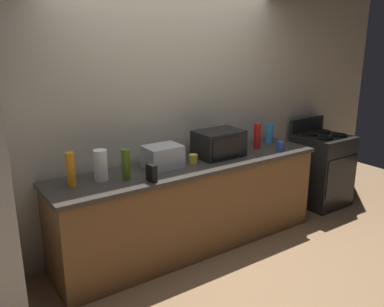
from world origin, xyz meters
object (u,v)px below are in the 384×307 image
(bottle_olive_oil, at_px, (126,164))
(mug_black, at_px, (242,145))
(mug_yellow, at_px, (193,159))
(toaster_oven, at_px, (163,156))
(bottle_hot_sauce, at_px, (257,136))
(paper_towel_roll, at_px, (101,165))
(stove_range, at_px, (321,169))
(microwave, at_px, (219,143))
(bottle_spray_cleaner, at_px, (270,133))
(mug_blue, at_px, (280,146))
(bottle_dish_soap, at_px, (71,170))
(cordless_phone, at_px, (152,173))

(bottle_olive_oil, relative_size, mug_black, 2.88)
(mug_black, bearing_deg, mug_yellow, -172.46)
(toaster_oven, height_order, bottle_hot_sauce, bottle_hot_sauce)
(paper_towel_roll, height_order, mug_yellow, paper_towel_roll)
(stove_range, bearing_deg, paper_towel_roll, 179.01)
(microwave, distance_m, mug_yellow, 0.36)
(toaster_oven, height_order, bottle_olive_oil, bottle_olive_oil)
(bottle_spray_cleaner, relative_size, mug_blue, 2.20)
(bottle_olive_oil, xyz_separation_m, mug_black, (1.47, 0.16, -0.09))
(paper_towel_roll, distance_m, mug_black, 1.66)
(bottle_spray_cleaner, bearing_deg, paper_towel_roll, -177.43)
(bottle_dish_soap, distance_m, mug_yellow, 1.20)
(bottle_hot_sauce, distance_m, mug_yellow, 0.89)
(stove_range, height_order, cordless_phone, stove_range)
(cordless_phone, relative_size, bottle_spray_cleaner, 0.67)
(bottle_hot_sauce, bearing_deg, microwave, -179.59)
(microwave, distance_m, paper_towel_roll, 1.28)
(paper_towel_roll, relative_size, cordless_phone, 1.80)
(paper_towel_roll, height_order, bottle_hot_sauce, bottle_hot_sauce)
(stove_range, distance_m, paper_towel_roll, 2.97)
(cordless_phone, xyz_separation_m, mug_black, (1.31, 0.32, -0.03))
(stove_range, distance_m, mug_black, 1.36)
(mug_black, bearing_deg, paper_towel_roll, -178.21)
(paper_towel_roll, relative_size, mug_blue, 2.66)
(microwave, bearing_deg, mug_blue, -17.08)
(cordless_phone, bearing_deg, mug_yellow, 17.85)
(bottle_spray_cleaner, distance_m, bottle_hot_sauce, 0.30)
(cordless_phone, height_order, mug_blue, cordless_phone)
(bottle_hot_sauce, bearing_deg, bottle_olive_oil, -176.23)
(cordless_phone, height_order, mug_black, cordless_phone)
(bottle_olive_oil, bearing_deg, mug_blue, -3.39)
(stove_range, xyz_separation_m, bottle_spray_cleaner, (-0.81, 0.14, 0.55))
(cordless_phone, height_order, bottle_olive_oil, bottle_olive_oil)
(microwave, height_order, mug_blue, microwave)
(mug_blue, bearing_deg, bottle_dish_soap, 174.55)
(stove_range, distance_m, bottle_olive_oil, 2.79)
(bottle_spray_cleaner, bearing_deg, stove_range, -10.13)
(paper_towel_roll, relative_size, mug_black, 2.85)
(microwave, height_order, paper_towel_roll, same)
(stove_range, distance_m, mug_yellow, 2.04)
(microwave, relative_size, bottle_spray_cleaner, 2.15)
(bottle_olive_oil, distance_m, mug_blue, 1.78)
(stove_range, xyz_separation_m, bottle_hot_sauce, (-1.10, 0.05, 0.58))
(bottle_spray_cleaner, bearing_deg, microwave, -173.31)
(microwave, xyz_separation_m, mug_blue, (0.68, -0.21, -0.08))
(toaster_oven, relative_size, bottle_dish_soap, 1.17)
(microwave, bearing_deg, paper_towel_roll, 179.90)
(toaster_oven, bearing_deg, stove_range, -1.51)
(mug_black, height_order, mug_yellow, mug_black)
(cordless_phone, distance_m, bottle_dish_soap, 0.66)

